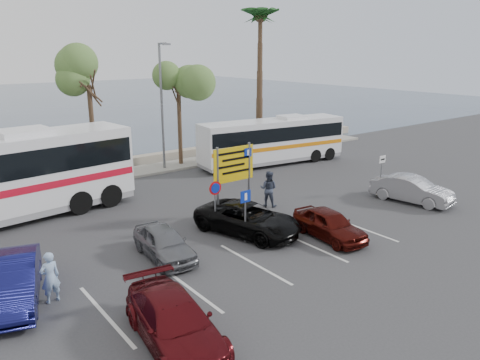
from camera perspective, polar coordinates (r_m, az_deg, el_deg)
ground at (r=19.23m, az=2.59°, el=-8.16°), size 120.00×120.00×0.00m
kerb_strip at (r=30.67m, az=-14.46°, el=0.64°), size 44.00×2.40×0.15m
seawall at (r=32.41m, az=-15.89°, el=1.75°), size 48.00×0.80×0.60m
tree_mid at (r=29.16m, az=-18.12°, el=12.74°), size 3.20×3.20×8.00m
tree_right at (r=31.72m, az=-7.58°, el=12.65°), size 3.20×3.20×7.40m
palm_tree at (r=35.77m, az=2.50°, el=19.03°), size 4.80×4.80×11.20m
street_lamp_right at (r=30.70m, az=-9.47°, el=9.55°), size 0.45×1.15×8.01m
direction_sign at (r=21.40m, az=-0.77°, el=1.23°), size 2.20×0.12×3.60m
sign_no_stop at (r=20.10m, az=-3.04°, el=-2.28°), size 0.60×0.08×2.35m
sign_parking at (r=19.14m, az=0.66°, el=-3.53°), size 0.50×0.07×2.25m
sign_taxi at (r=26.66m, az=16.86°, el=1.22°), size 0.50×0.07×2.20m
lane_markings at (r=17.87m, az=1.84°, el=-10.08°), size 12.02×4.20×0.01m
coach_bus_right at (r=32.55m, az=3.99°, el=4.60°), size 10.80×3.72×3.30m
car_silver_a at (r=18.28m, az=-9.24°, el=-7.57°), size 1.77×3.73×1.23m
car_blue at (r=16.67m, az=-26.09°, el=-11.02°), size 2.78×4.68×1.46m
car_maroon at (r=13.34m, az=-7.98°, el=-16.75°), size 2.43×4.68×1.30m
car_red at (r=20.21m, az=10.84°, el=-5.32°), size 1.85×3.79×1.25m
suv_black at (r=20.34m, az=0.98°, el=-4.74°), size 3.48×5.24×1.34m
car_silver_b at (r=26.05m, az=20.20°, el=-1.09°), size 2.17×4.35×1.37m
pedestrian_near at (r=16.15m, az=-22.15°, el=-10.94°), size 0.67×0.48×1.70m
pedestrian_far at (r=23.80m, az=3.49°, el=-1.07°), size 1.08×1.13×1.84m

